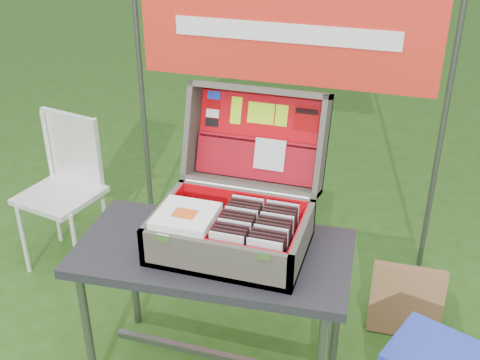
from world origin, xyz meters
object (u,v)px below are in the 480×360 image
(suitcase, at_px, (235,183))
(table, at_px, (215,316))
(chair, at_px, (60,197))
(cardboard_box, at_px, (406,301))

(suitcase, bearing_deg, table, -129.65)
(table, xyz_separation_m, chair, (-1.12, 0.59, 0.08))
(table, distance_m, suitcase, 0.63)
(table, height_order, chair, chair)
(suitcase, height_order, cardboard_box, suitcase)
(chair, xyz_separation_m, cardboard_box, (1.91, -0.04, -0.25))
(suitcase, height_order, chair, suitcase)
(suitcase, xyz_separation_m, chair, (-1.19, 0.51, -0.54))
(chair, bearing_deg, table, -16.36)
(suitcase, distance_m, cardboard_box, 1.17)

